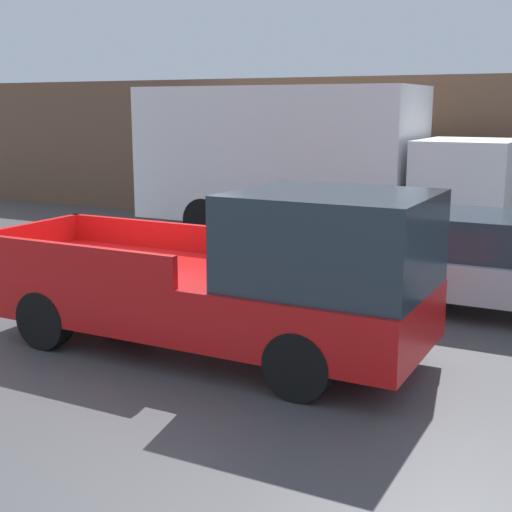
# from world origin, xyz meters

# --- Properties ---
(ground_plane) EXTENTS (60.00, 60.00, 0.00)m
(ground_plane) POSITION_xyz_m (0.00, 0.00, 0.00)
(ground_plane) COLOR #4C4C4F
(building_wall) EXTENTS (28.00, 0.15, 3.77)m
(building_wall) POSITION_xyz_m (0.00, 9.43, 1.88)
(building_wall) COLOR brown
(building_wall) RESTS_ON ground
(pickup_truck) EXTENTS (5.74, 2.03, 2.12)m
(pickup_truck) POSITION_xyz_m (1.94, -0.25, 0.98)
(pickup_truck) COLOR red
(pickup_truck) RESTS_ON ground
(car) EXTENTS (4.56, 2.02, 1.47)m
(car) POSITION_xyz_m (4.17, 3.30, 0.76)
(car) COLOR #B7BABF
(car) RESTS_ON ground
(delivery_truck) EXTENTS (8.31, 2.55, 3.48)m
(delivery_truck) POSITION_xyz_m (-0.42, 7.10, 1.87)
(delivery_truck) COLOR white
(delivery_truck) RESTS_ON ground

